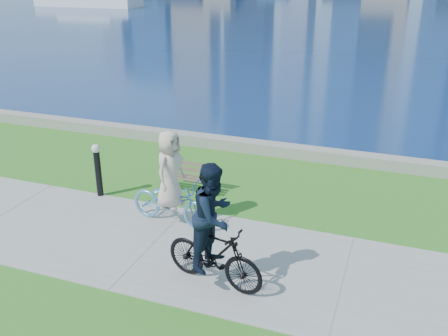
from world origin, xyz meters
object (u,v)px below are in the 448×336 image
(park_bench, at_px, (188,175))
(cyclist_man, at_px, (214,236))
(cyclist_woman, at_px, (171,190))
(bollard_lamp, at_px, (98,167))

(park_bench, distance_m, cyclist_man, 4.28)
(park_bench, bearing_deg, cyclist_woman, -77.69)
(cyclist_woman, height_order, cyclist_man, cyclist_man)
(bollard_lamp, relative_size, cyclist_woman, 0.64)
(park_bench, xyz_separation_m, bollard_lamp, (-2.01, -1.07, 0.35))
(park_bench, xyz_separation_m, cyclist_man, (2.15, -3.65, 0.57))
(bollard_lamp, distance_m, cyclist_man, 4.90)
(park_bench, distance_m, cyclist_woman, 1.86)
(cyclist_man, bearing_deg, park_bench, 41.49)
(park_bench, distance_m, bollard_lamp, 2.31)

